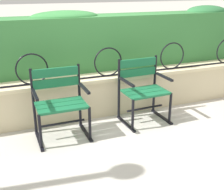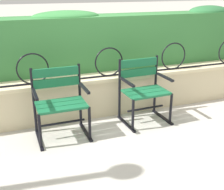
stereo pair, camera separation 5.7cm
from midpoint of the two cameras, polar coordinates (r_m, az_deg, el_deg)
ground_plane at (r=3.72m, az=1.10°, el=-8.57°), size 60.00×60.00×0.00m
stone_wall at (r=4.34m, az=-3.02°, el=0.02°), size 7.41×0.41×0.58m
iron_arch_fence at (r=4.06m, az=-6.54°, el=5.37°), size 6.87×0.02×0.42m
hedge_row at (r=4.55m, az=-5.17°, el=10.37°), size 7.26×0.54×0.92m
park_chair_left at (r=3.70m, az=-9.63°, el=-1.07°), size 0.64×0.52×0.87m
park_chair_right at (r=4.10m, az=6.50°, el=1.27°), size 0.64×0.54×0.87m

